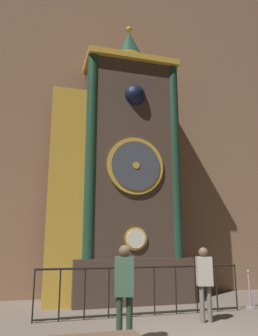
{
  "coord_description": "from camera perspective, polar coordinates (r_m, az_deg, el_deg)",
  "views": [
    {
      "loc": [
        -2.9,
        -5.32,
        1.74
      ],
      "look_at": [
        -0.11,
        4.63,
        4.07
      ],
      "focal_mm": 35.0,
      "sensor_mm": 36.0,
      "label": 1
    }
  ],
  "objects": [
    {
      "name": "cathedral_back_wall",
      "position": [
        12.98,
        -1.5,
        14.06
      ],
      "size": [
        24.0,
        0.32,
        15.2
      ],
      "color": "#846047",
      "rests_on": "ground_plane"
    },
    {
      "name": "clock_tower",
      "position": [
        10.43,
        -1.87,
        -1.06
      ],
      "size": [
        4.31,
        1.79,
        9.27
      ],
      "color": "#423328",
      "rests_on": "ground_plane"
    },
    {
      "name": "railing_fence",
      "position": [
        8.48,
        2.5,
        -20.19
      ],
      "size": [
        5.17,
        0.05,
        1.15
      ],
      "color": "black",
      "rests_on": "ground_plane"
    },
    {
      "name": "visitor_near",
      "position": [
        6.16,
        -0.79,
        -19.49
      ],
      "size": [
        0.39,
        0.31,
        1.68
      ],
      "rotation": [
        0.0,
        0.0,
        -0.31
      ],
      "color": "#213427",
      "rests_on": "ground_plane"
    },
    {
      "name": "visitor_far",
      "position": [
        8.01,
        13.01,
        -17.89
      ],
      "size": [
        0.38,
        0.3,
        1.61
      ],
      "rotation": [
        0.0,
        0.0,
        -0.26
      ],
      "color": "#58554F",
      "rests_on": "ground_plane"
    },
    {
      "name": "stanchion_post",
      "position": [
        10.08,
        20.33,
        -20.08
      ],
      "size": [
        0.28,
        0.28,
        0.99
      ],
      "color": "gray",
      "rests_on": "ground_plane"
    }
  ]
}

